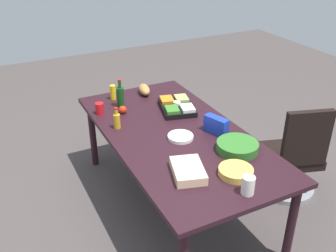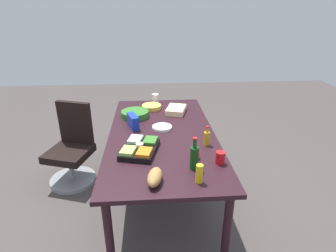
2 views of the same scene
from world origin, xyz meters
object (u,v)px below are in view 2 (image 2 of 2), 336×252
chip_bag_blue (133,121)px  red_solo_cup (220,158)px  conference_table (162,138)px  veggie_tray (140,148)px  dressing_bottle (207,138)px  mayo_jar (155,99)px  chip_bowl (152,107)px  wine_bottle (194,157)px  apple_red (196,155)px  mustard_bottle (199,174)px  office_chair (72,153)px  sheet_cake (176,110)px  bread_loaf (155,177)px  salad_bowl (135,114)px  paper_plate_stack (162,127)px

chip_bag_blue → red_solo_cup: bearing=-136.2°
conference_table → veggie_tray: size_ratio=4.61×
dressing_bottle → mayo_jar: bearing=19.9°
chip_bowl → mayo_jar: bearing=-14.9°
veggie_tray → wine_bottle: (-0.32, -0.46, 0.07)m
apple_red → dressing_bottle: size_ratio=0.38×
mustard_bottle → chip_bag_blue: (1.08, 0.56, -0.00)m
conference_table → mayo_jar: bearing=2.4°
office_chair → wine_bottle: bearing=-129.2°
sheet_cake → mayo_jar: bearing=34.1°
bread_loaf → apple_red: size_ratio=3.16×
apple_red → wine_bottle: bearing=165.7°
bread_loaf → wine_bottle: (0.18, -0.33, 0.06)m
mayo_jar → salad_bowl: size_ratio=0.40×
paper_plate_stack → mayo_jar: bearing=3.2°
chip_bowl → chip_bag_blue: bearing=160.1°
dressing_bottle → wine_bottle: bearing=155.2°
apple_red → wine_bottle: 0.18m
office_chair → wine_bottle: (-1.09, -1.33, 0.53)m
bread_loaf → mayo_jar: 1.88m
chip_bowl → conference_table: bearing=-172.6°
dressing_bottle → red_solo_cup: bearing=-172.2°
mayo_jar → salad_bowl: 0.55m
red_solo_cup → apple_red: bearing=65.3°
conference_table → veggie_tray: veggie_tray is taller
mayo_jar → office_chair: bearing=120.0°
veggie_tray → chip_bag_blue: size_ratio=2.19×
chip_bowl → sheet_cake: sheet_cake is taller
veggie_tray → paper_plate_stack: 0.56m
chip_bowl → red_solo_cup: (-1.42, -0.57, 0.03)m
office_chair → dressing_bottle: bearing=-113.8°
apple_red → salad_bowl: 1.20m
bread_loaf → wine_bottle: bearing=-61.8°
chip_bag_blue → office_chair: bearing=75.7°
chip_bowl → veggie_tray: bearing=173.6°
office_chair → mustard_bottle: bearing=-133.7°
red_solo_cup → chip_bag_blue: chip_bag_blue is taller
dressing_bottle → sheet_cake: (0.91, 0.21, -0.04)m
dressing_bottle → apple_red: bearing=149.5°
dressing_bottle → paper_plate_stack: size_ratio=0.91×
apple_red → veggie_tray: bearing=71.7°
bread_loaf → veggie_tray: bread_loaf is taller
conference_table → chip_bowl: 0.77m
office_chair → paper_plate_stack: bearing=-102.9°
chip_bowl → chip_bag_blue: (-0.60, 0.22, 0.05)m
conference_table → wine_bottle: bearing=-162.2°
chip_bowl → sheet_cake: bearing=-117.1°
mustard_bottle → veggie_tray: bearing=42.1°
chip_bowl → mayo_jar: (0.22, -0.06, 0.04)m
veggie_tray → mayo_jar: bearing=-7.7°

